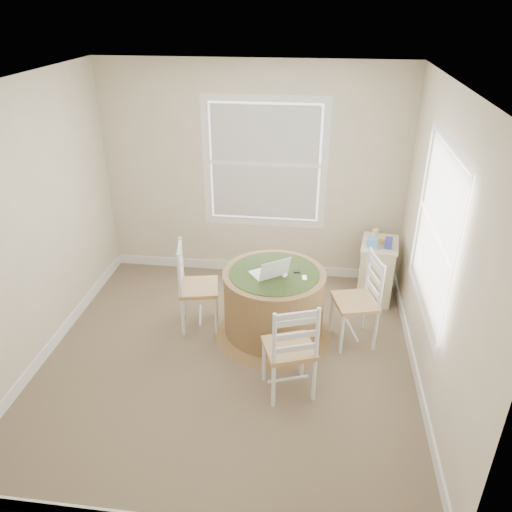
# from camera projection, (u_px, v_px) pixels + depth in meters

# --- Properties ---
(room) EXTENTS (3.64, 3.64, 2.64)m
(room) POSITION_uv_depth(u_px,v_px,m) (246.00, 234.00, 4.44)
(room) COLOR #78654C
(room) RESTS_ON ground
(round_table) EXTENTS (1.22, 1.22, 0.74)m
(round_table) POSITION_uv_depth(u_px,v_px,m) (274.00, 301.00, 5.11)
(round_table) COLOR brown
(round_table) RESTS_ON ground
(chair_left) EXTENTS (0.48, 0.49, 0.95)m
(chair_left) POSITION_uv_depth(u_px,v_px,m) (199.00, 287.00, 5.22)
(chair_left) COLOR white
(chair_left) RESTS_ON ground
(chair_near) EXTENTS (0.53, 0.52, 0.95)m
(chair_near) POSITION_uv_depth(u_px,v_px,m) (289.00, 348.00, 4.33)
(chair_near) COLOR white
(chair_near) RESTS_ON ground
(chair_right) EXTENTS (0.50, 0.51, 0.95)m
(chair_right) POSITION_uv_depth(u_px,v_px,m) (355.00, 302.00, 4.97)
(chair_right) COLOR white
(chair_right) RESTS_ON ground
(laptop) EXTENTS (0.43, 0.42, 0.23)m
(laptop) POSITION_uv_depth(u_px,v_px,m) (270.00, 272.00, 4.90)
(laptop) COLOR white
(laptop) RESTS_ON round_table
(mouse) EXTENTS (0.07, 0.10, 0.03)m
(mouse) POSITION_uv_depth(u_px,v_px,m) (285.00, 275.00, 4.90)
(mouse) COLOR white
(mouse) RESTS_ON round_table
(phone) EXTENTS (0.05, 0.09, 0.02)m
(phone) POSITION_uv_depth(u_px,v_px,m) (304.00, 278.00, 4.86)
(phone) COLOR #B7BABF
(phone) RESTS_ON round_table
(keys) EXTENTS (0.07, 0.06, 0.02)m
(keys) POSITION_uv_depth(u_px,v_px,m) (297.00, 272.00, 4.96)
(keys) COLOR black
(keys) RESTS_ON round_table
(corner_chest) EXTENTS (0.47, 0.59, 0.71)m
(corner_chest) POSITION_uv_depth(u_px,v_px,m) (376.00, 270.00, 5.78)
(corner_chest) COLOR beige
(corner_chest) RESTS_ON ground
(tissue_box) EXTENTS (0.13, 0.13, 0.10)m
(tissue_box) POSITION_uv_depth(u_px,v_px,m) (373.00, 242.00, 5.52)
(tissue_box) COLOR #609ADC
(tissue_box) RESTS_ON corner_chest
(box_yellow) EXTENTS (0.16, 0.12, 0.06)m
(box_yellow) POSITION_uv_depth(u_px,v_px,m) (382.00, 240.00, 5.61)
(box_yellow) COLOR #E6C051
(box_yellow) RESTS_ON corner_chest
(box_blue) EXTENTS (0.09, 0.09, 0.12)m
(box_blue) POSITION_uv_depth(u_px,v_px,m) (388.00, 243.00, 5.48)
(box_blue) COLOR #373CA5
(box_blue) RESTS_ON corner_chest
(cup_cream) EXTENTS (0.07, 0.07, 0.09)m
(cup_cream) POSITION_uv_depth(u_px,v_px,m) (376.00, 233.00, 5.73)
(cup_cream) COLOR beige
(cup_cream) RESTS_ON corner_chest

